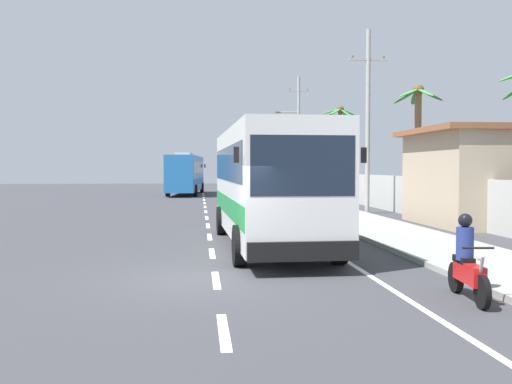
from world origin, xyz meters
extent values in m
plane|color=#3A3A3F|center=(0.00, 0.00, 0.00)|extent=(160.00, 160.00, 0.00)
cube|color=#999993|center=(6.80, 10.00, 0.07)|extent=(3.20, 90.00, 0.14)
cube|color=white|center=(0.00, -4.11, 0.00)|extent=(0.16, 2.00, 0.01)
cube|color=white|center=(0.00, -0.14, 0.00)|extent=(0.16, 2.00, 0.01)
cube|color=white|center=(0.00, 3.84, 0.00)|extent=(0.16, 2.00, 0.01)
cube|color=white|center=(0.00, 7.81, 0.00)|extent=(0.16, 2.00, 0.01)
cube|color=white|center=(0.00, 11.78, 0.00)|extent=(0.16, 2.00, 0.01)
cube|color=white|center=(0.00, 15.76, 0.00)|extent=(0.16, 2.00, 0.01)
cube|color=white|center=(0.00, 19.73, 0.00)|extent=(0.16, 2.00, 0.01)
cube|color=white|center=(0.00, 23.70, 0.00)|extent=(0.16, 2.00, 0.01)
cube|color=white|center=(0.00, 27.68, 0.00)|extent=(0.16, 2.00, 0.01)
cube|color=white|center=(0.00, 31.65, 0.00)|extent=(0.16, 2.00, 0.01)
cube|color=white|center=(0.00, 35.62, 0.00)|extent=(0.16, 2.00, 0.01)
cube|color=white|center=(0.00, 39.59, 0.00)|extent=(0.16, 2.00, 0.01)
cube|color=white|center=(0.00, 43.57, 0.00)|extent=(0.16, 2.00, 0.01)
cube|color=white|center=(0.00, 47.54, 0.00)|extent=(0.16, 2.00, 0.01)
cube|color=white|center=(3.50, 15.00, 0.00)|extent=(0.14, 70.00, 0.01)
cube|color=#B2B2AD|center=(10.60, 14.00, 1.01)|extent=(0.24, 60.00, 2.02)
cube|color=silver|center=(1.81, 5.37, 2.02)|extent=(2.89, 10.75, 3.26)
cube|color=#192333|center=(1.80, 5.57, 2.59)|extent=(2.89, 9.89, 1.04)
cube|color=#192333|center=(1.95, 0.07, 2.51)|extent=(2.39, 0.17, 1.37)
cube|color=#1E843D|center=(1.81, 5.37, 1.29)|extent=(2.92, 10.54, 0.59)
cube|color=black|center=(1.96, -0.02, 0.59)|extent=(2.54, 0.23, 0.44)
cube|color=#B7B7B7|center=(1.77, 6.70, 3.79)|extent=(1.49, 2.39, 0.28)
cube|color=black|center=(3.42, 0.32, 2.75)|extent=(0.12, 0.08, 0.36)
cube|color=black|center=(0.47, 0.24, 2.75)|extent=(0.12, 0.08, 0.36)
cylinder|color=black|center=(3.18, 1.67, 0.52)|extent=(0.35, 1.05, 1.04)
cylinder|color=black|center=(0.64, 1.60, 0.52)|extent=(0.35, 1.05, 1.04)
cylinder|color=black|center=(2.99, 8.61, 0.52)|extent=(0.35, 1.05, 1.04)
cylinder|color=black|center=(0.45, 8.54, 0.52)|extent=(0.35, 1.05, 1.04)
cube|color=#2366A8|center=(-1.61, 40.77, 1.98)|extent=(3.34, 11.91, 3.17)
cube|color=#192333|center=(-1.63, 40.57, 2.53)|extent=(3.29, 10.97, 1.02)
cube|color=#192333|center=(-1.15, 46.59, 2.45)|extent=(2.22, 0.28, 1.33)
cube|color=blue|center=(-1.61, 40.77, 1.26)|extent=(3.35, 11.67, 0.57)
cube|color=black|center=(-1.14, 46.68, 0.59)|extent=(2.37, 0.35, 0.44)
cube|color=#B7B7B7|center=(-1.73, 39.31, 3.70)|extent=(1.53, 2.68, 0.28)
cube|color=black|center=(-2.55, 46.49, 2.69)|extent=(0.13, 0.09, 0.36)
cube|color=black|center=(0.22, 46.27, 2.69)|extent=(0.13, 0.09, 0.36)
cylinder|color=black|center=(-2.46, 44.96, 0.52)|extent=(0.40, 1.06, 1.04)
cylinder|color=black|center=(-0.11, 44.78, 0.52)|extent=(0.40, 1.06, 1.04)
cylinder|color=black|center=(-3.07, 37.35, 0.52)|extent=(0.40, 1.06, 1.04)
cylinder|color=black|center=(-0.71, 37.16, 0.52)|extent=(0.40, 1.06, 1.04)
cylinder|color=black|center=(4.53, -3.19, 0.30)|extent=(0.16, 0.61, 0.60)
cylinder|color=black|center=(4.67, -1.84, 0.30)|extent=(0.18, 0.61, 0.60)
cube|color=red|center=(4.59, -2.56, 0.52)|extent=(0.36, 1.12, 0.36)
cube|color=black|center=(4.63, -2.27, 0.72)|extent=(0.30, 0.62, 0.12)
cylinder|color=gray|center=(4.54, -3.07, 0.60)|extent=(0.09, 0.32, 0.67)
cylinder|color=black|center=(4.55, -2.97, 1.04)|extent=(0.56, 0.10, 0.04)
sphere|color=#EAEACC|center=(4.54, -3.09, 0.90)|extent=(0.14, 0.14, 0.14)
cylinder|color=navy|center=(4.62, -2.32, 1.03)|extent=(0.32, 0.32, 0.62)
sphere|color=black|center=(4.62, -2.32, 1.47)|extent=(0.26, 0.26, 0.26)
cylinder|color=gold|center=(7.08, 21.42, 0.58)|extent=(0.28, 0.28, 0.88)
cylinder|color=black|center=(7.08, 21.42, 1.37)|extent=(0.36, 0.36, 0.70)
sphere|color=brown|center=(7.08, 21.42, 1.82)|extent=(0.22, 0.22, 0.22)
cylinder|color=#9E9E99|center=(8.66, 17.55, 4.93)|extent=(0.24, 0.24, 9.86)
cube|color=#9E9E99|center=(8.66, 17.55, 8.25)|extent=(2.12, 0.12, 0.12)
cylinder|color=#4C4742|center=(7.81, 17.55, 8.37)|extent=(0.08, 0.08, 0.16)
cylinder|color=#4C4742|center=(9.51, 17.55, 8.37)|extent=(0.08, 0.08, 0.16)
cylinder|color=#9E9E99|center=(8.33, 37.30, 5.22)|extent=(0.24, 0.24, 10.43)
cube|color=#9E9E99|center=(8.33, 37.30, 9.21)|extent=(1.98, 0.12, 0.12)
cylinder|color=#4C4742|center=(7.54, 37.30, 9.33)|extent=(0.08, 0.08, 0.16)
cylinder|color=#4C4742|center=(9.13, 37.30, 9.33)|extent=(0.08, 0.08, 0.16)
cylinder|color=#9E9E99|center=(7.42, 37.30, 7.38)|extent=(1.83, 0.09, 0.09)
cube|color=#4C4C51|center=(6.50, 37.30, 7.32)|extent=(0.44, 0.24, 0.14)
cylinder|color=brown|center=(10.07, 29.35, 3.38)|extent=(0.29, 0.29, 6.77)
ellipsoid|color=#3D893D|center=(10.77, 29.36, 6.56)|extent=(1.45, 0.37, 0.72)
ellipsoid|color=#3D893D|center=(10.51, 29.91, 6.59)|extent=(1.19, 1.38, 0.67)
ellipsoid|color=#3D893D|center=(9.62, 29.89, 6.57)|extent=(1.22, 1.33, 0.71)
ellipsoid|color=#3D893D|center=(9.35, 29.24, 6.65)|extent=(1.53, 0.58, 0.56)
ellipsoid|color=#3D893D|center=(9.60, 28.81, 6.62)|extent=(1.23, 1.36, 0.62)
ellipsoid|color=#3D893D|center=(10.43, 28.80, 6.48)|extent=(1.04, 1.35, 0.89)
sphere|color=brown|center=(10.07, 29.35, 6.82)|extent=(0.56, 0.56, 0.56)
cylinder|color=brown|center=(10.73, 15.73, 3.19)|extent=(0.34, 0.34, 6.37)
ellipsoid|color=#3D893D|center=(11.42, 15.82, 6.19)|extent=(1.47, 0.55, 0.67)
ellipsoid|color=#3D893D|center=(10.84, 16.40, 6.15)|extent=(0.57, 1.44, 0.75)
ellipsoid|color=#3D893D|center=(10.26, 16.22, 6.16)|extent=(1.24, 1.26, 0.74)
ellipsoid|color=#3D893D|center=(10.12, 15.38, 6.23)|extent=(1.44, 1.04, 0.60)
ellipsoid|color=#3D893D|center=(10.83, 15.03, 6.21)|extent=(0.57, 1.48, 0.63)
sphere|color=brown|center=(10.73, 15.73, 6.42)|extent=(0.56, 0.56, 0.56)
camera|label=1|loc=(-0.36, -12.64, 2.45)|focal=40.33mm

